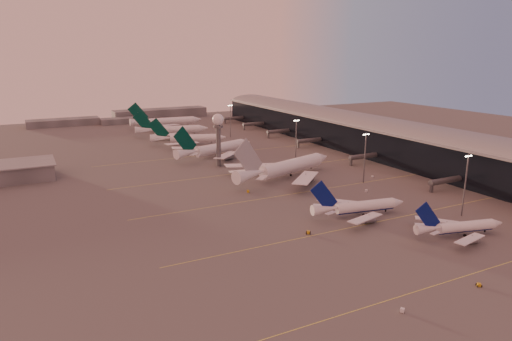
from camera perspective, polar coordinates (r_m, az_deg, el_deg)
name	(u,v)px	position (r m, az deg, el deg)	size (l,w,h in m)	color
ground	(343,243)	(158.07, 10.79, -8.89)	(700.00, 700.00, 0.00)	#5F5C5C
taxiway_markings	(320,189)	(217.23, 8.04, -2.27)	(180.00, 185.25, 0.02)	#F0E954
terminal	(372,136)	(303.60, 14.34, 4.24)	(57.00, 362.00, 23.04)	black
radar_tower	(218,129)	(255.73, -4.75, 5.17)	(6.40, 6.40, 31.10)	#585A5F
mast_a	(465,182)	(193.38, 24.72, -1.34)	(3.60, 0.56, 25.00)	#585A5F
mast_b	(365,155)	(228.07, 13.46, 1.84)	(3.60, 0.56, 25.00)	#585A5F
mast_c	(296,138)	(268.58, 5.04, 4.04)	(3.60, 0.56, 25.00)	#585A5F
mast_d	(230,119)	(346.26, -3.22, 6.41)	(3.60, 0.56, 25.00)	#585A5F
distant_horizon	(133,116)	(452.21, -15.07, 6.56)	(165.00, 37.50, 9.00)	#5B5D62
narrowbody_near	(460,229)	(174.84, 24.10, -6.65)	(34.60, 27.28, 13.75)	white
narrowbody_mid	(359,208)	(182.86, 12.72, -4.65)	(40.71, 32.24, 15.99)	white
widebody_white	(286,170)	(232.49, 3.78, 0.04)	(67.33, 53.12, 24.49)	white
greentail_a	(216,151)	(281.57, -5.07, 2.48)	(58.05, 46.11, 21.92)	white
greentail_b	(189,140)	(321.53, -8.41, 3.79)	(51.22, 40.70, 19.29)	white
greentail_c	(172,131)	(358.52, -10.40, 4.84)	(56.14, 44.92, 20.59)	white
greentail_d	(167,123)	(400.43, -11.08, 5.85)	(62.58, 50.42, 22.72)	white
gsv_truck_a	(403,307)	(122.88, 17.88, -15.98)	(5.47, 4.65, 2.16)	white
gsv_tug_near	(479,285)	(142.31, 26.10, -12.73)	(3.17, 3.55, 0.87)	gold
gsv_catering_a	(493,219)	(191.67, 27.54, -5.38)	(6.14, 4.12, 4.63)	#4F5153
gsv_tug_mid	(308,233)	(163.49, 6.55, -7.71)	(4.16, 3.81, 1.02)	gold
gsv_truck_b	(367,189)	(216.33, 13.70, -2.30)	(5.89, 4.08, 2.25)	white
gsv_truck_c	(248,190)	(209.42, -0.99, -2.43)	(4.75, 5.91, 2.30)	gold
gsv_catering_b	(373,174)	(242.03, 14.42, -0.41)	(4.40, 2.15, 3.58)	white
gsv_tug_far	(266,173)	(241.32, 1.21, -0.32)	(2.98, 3.71, 0.92)	white
gsv_tug_hangar	(252,149)	(301.94, -0.55, 2.69)	(3.60, 2.64, 0.92)	white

